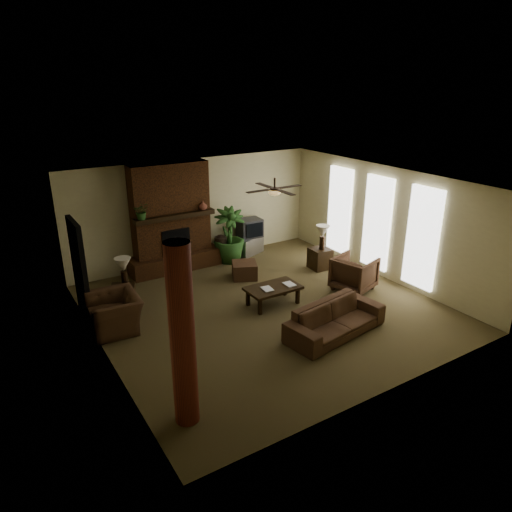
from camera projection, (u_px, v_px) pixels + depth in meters
room_shell at (266, 248)px, 9.86m from camera, size 7.00×7.00×7.00m
fireplace at (172, 227)px, 12.10m from camera, size 2.40×0.70×2.80m
windows at (377, 223)px, 11.74m from camera, size 0.08×3.65×2.35m
log_column at (182, 337)px, 6.50m from camera, size 0.36×0.36×2.80m
doorway at (80, 269)px, 9.71m from camera, size 0.10×1.00×2.10m
ceiling_fan at (275, 191)px, 9.89m from camera, size 1.35×1.35×0.37m
sofa at (336, 315)px, 9.18m from camera, size 2.22×0.94×0.84m
armchair_left at (113, 307)px, 9.33m from camera, size 0.78×1.15×0.97m
armchair_right at (354, 272)px, 11.12m from camera, size 1.04×1.07×0.90m
coffee_table at (273, 289)px, 10.39m from camera, size 1.20×0.70×0.43m
ottoman at (244, 270)px, 11.87m from camera, size 0.80×0.80×0.40m
tv_stand at (248, 245)px, 13.48m from camera, size 0.97×0.77×0.50m
tv at (250, 228)px, 13.32m from camera, size 0.67×0.56×0.52m
floor_vase at (221, 246)px, 12.84m from camera, size 0.34×0.34×0.77m
floor_plant at (229, 247)px, 12.84m from camera, size 1.15×1.65×0.84m
side_table_left at (124, 298)px, 10.22m from camera, size 0.65×0.65×0.55m
lamp_left at (123, 267)px, 9.96m from camera, size 0.44×0.44×0.65m
side_table_right at (320, 258)px, 12.42m from camera, size 0.53×0.53×0.55m
lamp_right at (323, 233)px, 12.12m from camera, size 0.39×0.39×0.65m
mantel_plant at (142, 213)px, 11.24m from camera, size 0.49×0.52×0.33m
mantel_vase at (203, 206)px, 12.09m from camera, size 0.25×0.25×0.22m
book_a at (263, 284)px, 10.14m from camera, size 0.22×0.05×0.29m
book_b at (286, 280)px, 10.37m from camera, size 0.21×0.03×0.29m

